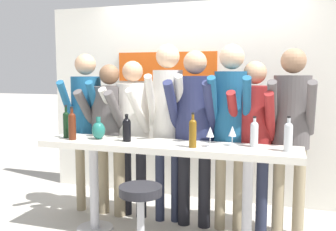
% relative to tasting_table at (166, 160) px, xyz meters
% --- Properties ---
extents(back_wall, '(4.02, 0.12, 2.42)m').
position_rel_tasting_table_xyz_m(back_wall, '(-0.00, 1.31, 0.45)').
color(back_wall, silver).
rests_on(back_wall, ground_plane).
extents(tasting_table, '(2.42, 0.48, 0.92)m').
position_rel_tasting_table_xyz_m(tasting_table, '(0.00, 0.00, 0.00)').
color(tasting_table, silver).
rests_on(tasting_table, ground_plane).
extents(bar_stool, '(0.36, 0.36, 0.69)m').
position_rel_tasting_table_xyz_m(bar_stool, '(-0.02, -0.57, -0.31)').
color(bar_stool, '#B2B2B7').
rests_on(bar_stool, ground_plane).
extents(person_far_left, '(0.45, 0.58, 1.78)m').
position_rel_tasting_table_xyz_m(person_far_left, '(-1.08, 0.45, 0.35)').
color(person_far_left, gray).
rests_on(person_far_left, ground_plane).
extents(person_left, '(0.52, 0.59, 1.66)m').
position_rel_tasting_table_xyz_m(person_left, '(-0.78, 0.42, 0.25)').
color(person_left, gray).
rests_on(person_left, ground_plane).
extents(person_center_left, '(0.47, 0.58, 1.69)m').
position_rel_tasting_table_xyz_m(person_center_left, '(-0.53, 0.46, 0.29)').
color(person_center_left, black).
rests_on(person_center_left, ground_plane).
extents(person_center, '(0.43, 0.58, 1.86)m').
position_rel_tasting_table_xyz_m(person_center, '(-0.12, 0.44, 0.42)').
color(person_center, '#23283D').
rests_on(person_center, ground_plane).
extents(person_center_right, '(0.47, 0.57, 1.79)m').
position_rel_tasting_table_xyz_m(person_center_right, '(0.17, 0.40, 0.34)').
color(person_center_right, black).
rests_on(person_center_right, ground_plane).
extents(person_right, '(0.42, 0.56, 1.84)m').
position_rel_tasting_table_xyz_m(person_right, '(0.53, 0.41, 0.40)').
color(person_right, gray).
rests_on(person_right, ground_plane).
extents(person_far_right, '(0.44, 0.54, 1.68)m').
position_rel_tasting_table_xyz_m(person_far_right, '(0.75, 0.44, 0.28)').
color(person_far_right, '#23283D').
rests_on(person_far_right, ground_plane).
extents(person_rightmost, '(0.42, 0.55, 1.80)m').
position_rel_tasting_table_xyz_m(person_rightmost, '(1.09, 0.48, 0.36)').
color(person_rightmost, gray).
rests_on(person_rightmost, ground_plane).
extents(wine_bottle_0, '(0.07, 0.07, 0.29)m').
position_rel_tasting_table_xyz_m(wine_bottle_0, '(1.07, -0.02, 0.29)').
color(wine_bottle_0, '#B7BCC1').
rests_on(wine_bottle_0, tasting_table).
extents(wine_bottle_1, '(0.07, 0.07, 0.30)m').
position_rel_tasting_table_xyz_m(wine_bottle_1, '(0.28, -0.10, 0.30)').
color(wine_bottle_1, brown).
rests_on(wine_bottle_1, tasting_table).
extents(wine_bottle_2, '(0.06, 0.06, 0.33)m').
position_rel_tasting_table_xyz_m(wine_bottle_2, '(-1.03, -0.02, 0.30)').
color(wine_bottle_2, black).
rests_on(wine_bottle_2, tasting_table).
extents(wine_bottle_3, '(0.07, 0.07, 0.32)m').
position_rel_tasting_table_xyz_m(wine_bottle_3, '(-0.92, -0.10, 0.30)').
color(wine_bottle_3, '#4C1E0F').
rests_on(wine_bottle_3, tasting_table).
extents(wine_bottle_4, '(0.07, 0.07, 0.27)m').
position_rel_tasting_table_xyz_m(wine_bottle_4, '(0.79, 0.09, 0.28)').
color(wine_bottle_4, '#B7BCC1').
rests_on(wine_bottle_4, tasting_table).
extents(wine_bottle_5, '(0.08, 0.08, 0.26)m').
position_rel_tasting_table_xyz_m(wine_bottle_5, '(-0.38, -0.01, 0.28)').
color(wine_bottle_5, black).
rests_on(wine_bottle_5, tasting_table).
extents(wine_glass_0, '(0.07, 0.07, 0.18)m').
position_rel_tasting_table_xyz_m(wine_glass_0, '(0.42, -0.02, 0.28)').
color(wine_glass_0, silver).
rests_on(wine_glass_0, tasting_table).
extents(wine_glass_1, '(0.07, 0.07, 0.18)m').
position_rel_tasting_table_xyz_m(wine_glass_1, '(0.60, 0.08, 0.28)').
color(wine_glass_1, silver).
rests_on(wine_glass_1, tasting_table).
extents(decorative_vase, '(0.13, 0.13, 0.22)m').
position_rel_tasting_table_xyz_m(decorative_vase, '(-0.69, 0.01, 0.25)').
color(decorative_vase, '#1E665B').
rests_on(decorative_vase, tasting_table).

